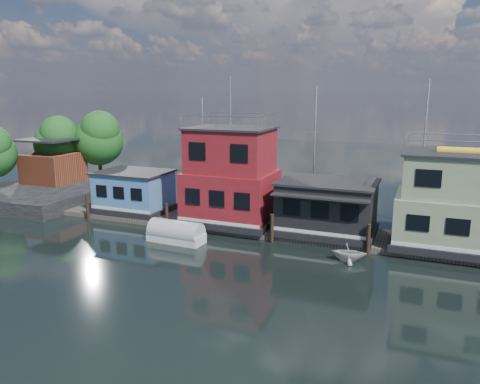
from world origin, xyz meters
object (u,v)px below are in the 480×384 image
at_px(houseboat_red, 231,178).
at_px(houseboat_green, 457,203).
at_px(houseboat_dark, 327,207).
at_px(dinghy_white, 349,252).
at_px(houseboat_blue, 134,191).
at_px(tarp_runabout, 176,233).

xyz_separation_m(houseboat_red, houseboat_green, (17.00, 0.00, -0.55)).
bearing_deg(houseboat_dark, dinghy_white, -61.49).
bearing_deg(houseboat_dark, houseboat_blue, 179.94).
relative_size(houseboat_dark, tarp_runabout, 1.68).
height_order(houseboat_blue, houseboat_dark, houseboat_dark).
relative_size(houseboat_blue, houseboat_dark, 0.86).
xyz_separation_m(houseboat_blue, houseboat_red, (9.50, 0.00, 1.90)).
xyz_separation_m(houseboat_blue, houseboat_dark, (17.50, -0.02, 0.21)).
bearing_deg(tarp_runabout, dinghy_white, 6.09).
distance_m(houseboat_blue, tarp_runabout, 9.13).
distance_m(houseboat_blue, houseboat_dark, 17.50).
relative_size(houseboat_red, houseboat_dark, 1.60).
bearing_deg(houseboat_green, houseboat_blue, -180.00).
bearing_deg(houseboat_red, houseboat_green, 0.00).
bearing_deg(houseboat_red, houseboat_blue, -180.00).
bearing_deg(dinghy_white, houseboat_green, -63.20).
height_order(houseboat_red, dinghy_white, houseboat_red).
xyz_separation_m(houseboat_dark, tarp_runabout, (-10.23, -5.28, -1.76)).
xyz_separation_m(tarp_runabout, dinghy_white, (12.68, 0.77, -0.04)).
distance_m(houseboat_green, tarp_runabout, 20.16).
height_order(houseboat_green, tarp_runabout, houseboat_green).
bearing_deg(houseboat_blue, houseboat_red, 0.00).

